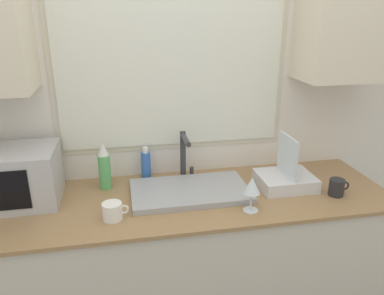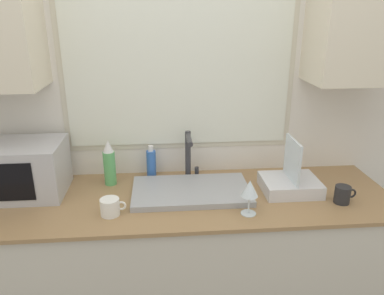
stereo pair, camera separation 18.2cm
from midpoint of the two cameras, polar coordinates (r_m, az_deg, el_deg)
The scene contains 11 objects.
countertop at distance 2.19m, azimuth -3.77°, elevation -17.80°, with size 2.17×0.67×0.88m.
wall_back at distance 2.08m, azimuth -5.52°, elevation 9.27°, with size 6.00×0.38×2.60m.
sink_basin at distance 1.98m, azimuth -2.98°, elevation -6.71°, with size 0.61×0.36×0.03m.
faucet at distance 2.08m, azimuth -3.67°, elevation -0.75°, with size 0.08×0.19×0.28m.
microwave at distance 2.08m, azimuth -27.86°, elevation -3.99°, with size 0.42×0.33×0.28m.
dish_rack at distance 2.08m, azimuth 11.64°, elevation -4.65°, with size 0.29×0.24×0.29m.
spray_bottle at distance 2.07m, azimuth -15.68°, elevation -2.91°, with size 0.06×0.06×0.26m.
soap_bottle at distance 2.14m, azimuth -9.46°, elevation -2.68°, with size 0.05×0.05×0.19m.
mug_near_sink at distance 1.80m, azimuth -14.90°, elevation -9.43°, with size 0.12×0.09×0.08m.
wine_glass at distance 1.77m, azimuth 6.22°, elevation -6.00°, with size 0.08×0.08×0.17m.
mug_by_rack at distance 2.05m, azimuth 18.88°, elevation -5.83°, with size 0.11×0.08×0.09m.
Camera 1 is at (-0.28, -1.39, 1.79)m, focal length 35.00 mm.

